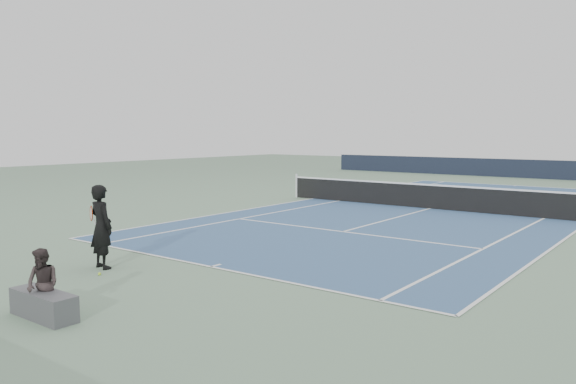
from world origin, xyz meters
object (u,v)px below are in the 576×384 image
Objects in this scene: tennis_net at (430,196)px; spectator_bench at (43,294)px; tennis_ball at (100,274)px; tennis_player at (101,227)px.

tennis_net is 15.89m from spectator_bench.
spectator_bench is at bearing -88.99° from tennis_net.
tennis_player is at bearing 139.56° from tennis_ball.
tennis_net is at bearing 82.15° from tennis_player.
spectator_bench is (0.28, -15.88, -0.11)m from tennis_net.
spectator_bench is (1.63, -2.12, 0.36)m from tennis_ball.
tennis_ball is (-1.35, -13.76, -0.47)m from tennis_net.
spectator_bench is at bearing -50.18° from tennis_player.
tennis_player is at bearing 129.82° from spectator_bench.
tennis_net is at bearing 91.01° from spectator_bench.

